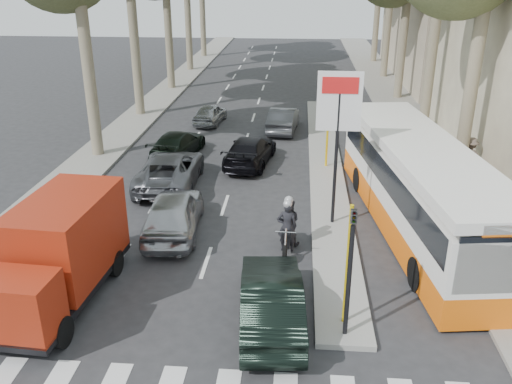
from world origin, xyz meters
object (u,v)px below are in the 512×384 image
Objects in this scene: red_truck at (60,252)px; motorcycle at (288,226)px; silver_hatchback at (173,213)px; city_bus at (419,185)px; dark_hatchback at (271,299)px.

red_truck reaches higher than motorcycle.
red_truck is 7.12m from motorcycle.
city_bus reaches higher than silver_hatchback.
dark_hatchback is 0.36× the size of city_bus.
city_bus reaches higher than red_truck.
silver_hatchback is at bearing 170.93° from motorcycle.
red_truck reaches higher than silver_hatchback.
city_bus is (10.74, 5.34, 0.18)m from red_truck.
city_bus is (8.57, 1.01, 0.92)m from silver_hatchback.
red_truck is at bearing -11.32° from dark_hatchback.
city_bus is at bearing 30.38° from red_truck.
red_truck is at bearing -147.72° from motorcycle.
city_bus is (4.86, 6.01, 0.95)m from dark_hatchback.
silver_hatchback is 6.23m from dark_hatchback.
dark_hatchback is at bearing -136.35° from city_bus.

